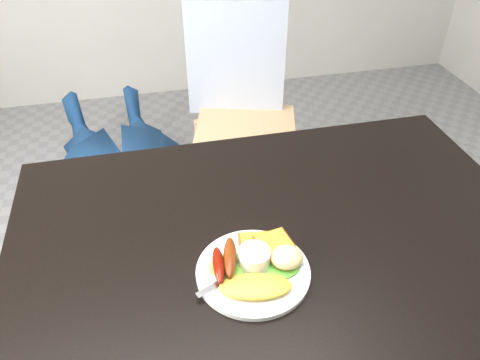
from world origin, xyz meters
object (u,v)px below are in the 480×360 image
(dining_table, at_px, (278,237))
(dining_chair, at_px, (246,133))
(plate, at_px, (253,272))
(person, at_px, (105,51))

(dining_table, relative_size, dining_chair, 2.93)
(dining_table, distance_m, dining_chair, 0.94)
(dining_chair, relative_size, plate, 1.76)
(dining_table, xyz_separation_m, dining_chair, (0.14, 0.88, -0.28))
(dining_table, distance_m, person, 0.94)
(person, relative_size, plate, 7.39)
(person, xyz_separation_m, plate, (0.28, -0.96, -0.11))
(dining_chair, distance_m, plate, 1.06)
(person, distance_m, plate, 1.01)
(dining_table, height_order, person, person)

